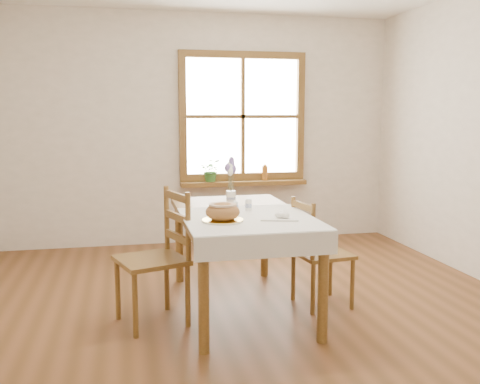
% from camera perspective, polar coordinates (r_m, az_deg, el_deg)
% --- Properties ---
extents(ground, '(5.00, 5.00, 0.00)m').
position_cam_1_polar(ground, '(3.96, 0.94, -13.62)').
color(ground, brown).
rests_on(ground, ground).
extents(room_walls, '(4.60, 5.10, 2.65)m').
position_cam_1_polar(room_walls, '(3.68, 1.01, 11.85)').
color(room_walls, white).
rests_on(room_walls, ground).
extents(window, '(1.46, 0.08, 1.46)m').
position_cam_1_polar(window, '(6.19, 0.28, 8.05)').
color(window, brown).
rests_on(window, ground).
extents(window_sill, '(1.46, 0.20, 0.05)m').
position_cam_1_polar(window_sill, '(6.18, 0.41, 0.98)').
color(window_sill, brown).
rests_on(window_sill, ground).
extents(dining_table, '(0.90, 1.60, 0.75)m').
position_cam_1_polar(dining_table, '(4.05, 0.00, -3.29)').
color(dining_table, brown).
rests_on(dining_table, ground).
extents(table_linen, '(0.91, 0.99, 0.01)m').
position_cam_1_polar(table_linen, '(3.74, 0.99, -2.86)').
color(table_linen, silver).
rests_on(table_linen, dining_table).
extents(chair_left, '(0.58, 0.57, 0.95)m').
position_cam_1_polar(chair_left, '(3.84, -9.45, -6.96)').
color(chair_left, brown).
rests_on(chair_left, ground).
extents(chair_right, '(0.46, 0.44, 0.84)m').
position_cam_1_polar(chair_right, '(4.21, 8.81, -6.37)').
color(chair_right, brown).
rests_on(chair_right, ground).
extents(bread_plate, '(0.27, 0.27, 0.01)m').
position_cam_1_polar(bread_plate, '(3.62, -1.86, -3.06)').
color(bread_plate, white).
rests_on(bread_plate, table_linen).
extents(bread_loaf, '(0.23, 0.23, 0.13)m').
position_cam_1_polar(bread_loaf, '(3.60, -1.86, -1.95)').
color(bread_loaf, '#A06F39').
rests_on(bread_loaf, bread_plate).
extents(egg_napkin, '(0.31, 0.28, 0.01)m').
position_cam_1_polar(egg_napkin, '(3.73, 4.21, -2.75)').
color(egg_napkin, silver).
rests_on(egg_napkin, table_linen).
extents(eggs, '(0.24, 0.23, 0.04)m').
position_cam_1_polar(eggs, '(3.72, 4.22, -2.33)').
color(eggs, white).
rests_on(eggs, egg_napkin).
extents(salt_shaker, '(0.06, 0.06, 0.08)m').
position_cam_1_polar(salt_shaker, '(3.99, -0.48, -1.48)').
color(salt_shaker, white).
rests_on(salt_shaker, table_linen).
extents(pepper_shaker, '(0.05, 0.05, 0.10)m').
position_cam_1_polar(pepper_shaker, '(4.01, 0.91, -1.33)').
color(pepper_shaker, white).
rests_on(pepper_shaker, table_linen).
extents(flower_vase, '(0.08, 0.08, 0.09)m').
position_cam_1_polar(flower_vase, '(4.45, -0.97, -0.55)').
color(flower_vase, white).
rests_on(flower_vase, dining_table).
extents(lavender_bouquet, '(0.14, 0.14, 0.26)m').
position_cam_1_polar(lavender_bouquet, '(4.43, -0.98, 1.69)').
color(lavender_bouquet, '#6D5698').
rests_on(lavender_bouquet, flower_vase).
extents(potted_plant, '(0.28, 0.30, 0.20)m').
position_cam_1_polar(potted_plant, '(6.09, -3.08, 2.05)').
color(potted_plant, '#326729').
rests_on(potted_plant, window_sill).
extents(amber_bottle, '(0.08, 0.08, 0.19)m').
position_cam_1_polar(amber_bottle, '(6.22, 2.66, 2.12)').
color(amber_bottle, '#B26820').
rests_on(amber_bottle, window_sill).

